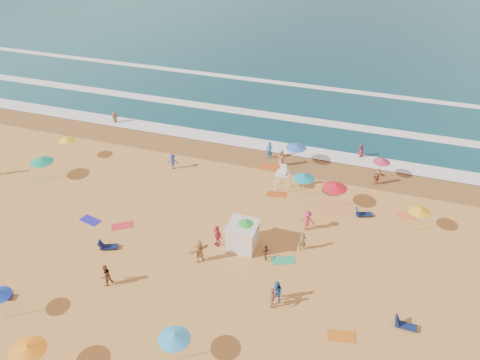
% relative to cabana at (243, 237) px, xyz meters
% --- Properties ---
extents(ground, '(220.00, 220.00, 0.00)m').
position_rel_cabana_xyz_m(ground, '(-0.72, 0.45, -1.00)').
color(ground, gold).
rests_on(ground, ground).
extents(ocean, '(220.00, 140.00, 0.18)m').
position_rel_cabana_xyz_m(ocean, '(-0.72, 84.45, -1.00)').
color(ocean, '#0C4756').
rests_on(ocean, ground).
extents(wet_sand, '(220.00, 220.00, 0.00)m').
position_rel_cabana_xyz_m(wet_sand, '(-0.72, 12.95, -0.99)').
color(wet_sand, olive).
rests_on(wet_sand, ground).
extents(surf_foam, '(200.00, 18.70, 0.05)m').
position_rel_cabana_xyz_m(surf_foam, '(-0.72, 21.77, -0.90)').
color(surf_foam, white).
rests_on(surf_foam, ground).
extents(cabana, '(2.00, 2.00, 2.00)m').
position_rel_cabana_xyz_m(cabana, '(0.00, 0.00, 0.00)').
color(cabana, silver).
rests_on(cabana, ground).
extents(cabana_roof, '(2.20, 2.20, 0.12)m').
position_rel_cabana_xyz_m(cabana_roof, '(0.00, 0.00, 1.06)').
color(cabana_roof, silver).
rests_on(cabana_roof, cabana).
extents(bicycle, '(0.86, 1.61, 0.81)m').
position_rel_cabana_xyz_m(bicycle, '(1.90, -0.30, -0.60)').
color(bicycle, black).
rests_on(bicycle, ground).
extents(lifeguard_stand, '(1.20, 1.20, 2.10)m').
position_rel_cabana_xyz_m(lifeguard_stand, '(0.93, 8.54, 0.05)').
color(lifeguard_stand, white).
rests_on(lifeguard_stand, ground).
extents(beach_umbrellas, '(48.55, 28.62, 0.79)m').
position_rel_cabana_xyz_m(beach_umbrellas, '(2.55, 1.48, 1.08)').
color(beach_umbrellas, orange).
rests_on(beach_umbrellas, ground).
extents(loungers, '(48.68, 23.50, 0.34)m').
position_rel_cabana_xyz_m(loungers, '(6.58, -3.30, -0.83)').
color(loungers, '#0F154D').
rests_on(loungers, ground).
extents(towels, '(39.65, 28.17, 0.03)m').
position_rel_cabana_xyz_m(towels, '(-3.15, -1.73, -0.98)').
color(towels, '#E9451D').
rests_on(towels, ground).
extents(beachgoers, '(51.50, 24.07, 2.07)m').
position_rel_cabana_xyz_m(beachgoers, '(-2.19, 4.38, -0.21)').
color(beachgoers, '#2260A2').
rests_on(beachgoers, ground).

